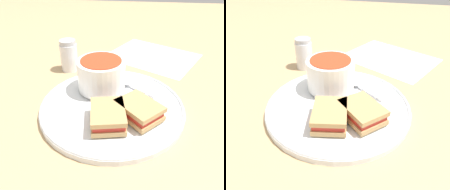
{
  "view_description": "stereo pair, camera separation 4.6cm",
  "coord_description": "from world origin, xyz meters",
  "views": [
    {
      "loc": [
        -0.38,
        -0.05,
        0.3
      ],
      "look_at": [
        0.0,
        0.0,
        0.04
      ],
      "focal_mm": 35.0,
      "sensor_mm": 36.0,
      "label": 1
    },
    {
      "loc": [
        -0.37,
        -0.09,
        0.3
      ],
      "look_at": [
        0.0,
        0.0,
        0.04
      ],
      "focal_mm": 35.0,
      "sensor_mm": 36.0,
      "label": 2
    }
  ],
  "objects": [
    {
      "name": "menu_sheet",
      "position": [
        0.3,
        -0.1,
        0.0
      ],
      "size": [
        0.31,
        0.34,
        0.0
      ],
      "rotation": [
        0.0,
        0.0,
        -0.5
      ],
      "color": "white",
      "rests_on": "ground_plane"
    },
    {
      "name": "ground_plane",
      "position": [
        0.0,
        0.0,
        0.0
      ],
      "size": [
        2.4,
        2.4,
        0.0
      ],
      "primitive_type": "plane",
      "color": "tan"
    },
    {
      "name": "plate",
      "position": [
        0.0,
        0.0,
        0.01
      ],
      "size": [
        0.31,
        0.31,
        0.02
      ],
      "color": "white",
      "rests_on": "ground_plane"
    },
    {
      "name": "salt_shaker",
      "position": [
        0.17,
        0.14,
        0.04
      ],
      "size": [
        0.05,
        0.05,
        0.09
      ],
      "color": "silver",
      "rests_on": "ground_plane"
    },
    {
      "name": "soup_bowl",
      "position": [
        0.06,
        0.03,
        0.05
      ],
      "size": [
        0.11,
        0.11,
        0.07
      ],
      "color": "white",
      "rests_on": "plate"
    },
    {
      "name": "spoon",
      "position": [
        0.08,
        -0.03,
        0.02
      ],
      "size": [
        0.08,
        0.09,
        0.01
      ],
      "rotation": [
        0.0,
        0.0,
        7.21
      ],
      "color": "silver",
      "rests_on": "plate"
    },
    {
      "name": "sandwich_half_far",
      "position": [
        -0.04,
        -0.06,
        0.03
      ],
      "size": [
        0.11,
        0.11,
        0.03
      ],
      "rotation": [
        0.0,
        0.0,
        3.93
      ],
      "color": "tan",
      "rests_on": "plate"
    },
    {
      "name": "sandwich_half_near",
      "position": [
        -0.06,
        -0.0,
        0.03
      ],
      "size": [
        0.1,
        0.08,
        0.03
      ],
      "rotation": [
        0.0,
        0.0,
        3.34
      ],
      "color": "tan",
      "rests_on": "plate"
    }
  ]
}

